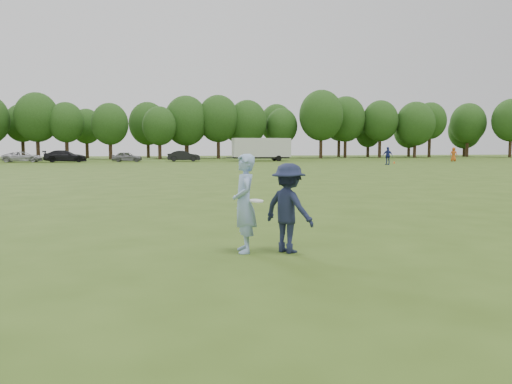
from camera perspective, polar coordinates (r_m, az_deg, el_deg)
ground at (r=10.34m, az=5.12°, el=-6.36°), size 200.00×200.00×0.00m
thrower at (r=9.74m, az=-1.34°, el=-1.31°), size 0.48×0.72×1.93m
defender at (r=9.77m, az=3.74°, el=-1.84°), size 1.18×1.30×1.75m
player_far_b at (r=57.95m, az=14.81°, el=4.02°), size 1.13×1.22×2.01m
player_far_c at (r=73.73m, az=21.66°, el=4.02°), size 1.11×1.10×1.94m
car_c at (r=71.70m, az=-25.08°, el=3.65°), size 4.95×2.31×1.37m
car_d at (r=69.60m, az=-20.98°, el=3.84°), size 5.57×2.79×1.55m
car_e at (r=68.67m, az=-14.52°, el=3.91°), size 4.03×1.84×1.34m
car_f at (r=68.92m, az=-8.27°, el=4.09°), size 4.51×1.71×1.47m
field_cone at (r=62.70m, az=15.51°, el=3.30°), size 0.28×0.28×0.30m
disc_in_play at (r=9.57m, az=0.05°, el=-1.01°), size 0.33×0.33×0.06m
cargo_trailer at (r=70.09m, az=0.60°, el=5.01°), size 9.00×2.75×3.20m
treeline at (r=86.88m, az=-8.10°, el=7.96°), size 130.35×18.39×11.74m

